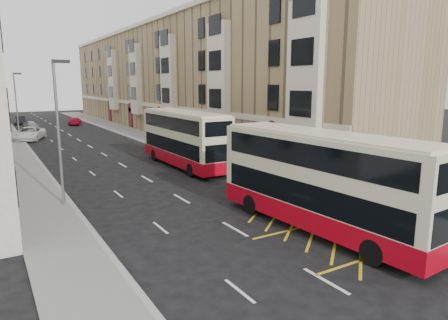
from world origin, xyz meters
TOP-DOWN VIEW (x-y plane):
  - ground at (0.00, 0.00)m, footprint 200.00×200.00m
  - pavement_right at (8.00, 30.00)m, footprint 4.00×120.00m
  - pavement_left at (-7.50, 30.00)m, footprint 3.00×120.00m
  - kerb_right at (6.00, 30.00)m, footprint 0.25×120.00m
  - kerb_left at (-6.00, 30.00)m, footprint 0.25×120.00m
  - road_markings at (0.00, 45.00)m, footprint 10.00×110.00m
  - terrace_right at (14.88, 45.38)m, footprint 10.75×79.00m
  - bus_shelter at (8.34, -0.39)m, footprint 1.65×4.25m
  - guard_railing at (6.25, 5.75)m, footprint 0.06×6.56m
  - street_lamp_near at (-6.35, 12.00)m, footprint 0.93×0.18m
  - street_lamp_far at (-6.35, 42.00)m, footprint 0.93×0.18m
  - double_decker_front at (3.40, 1.79)m, footprint 3.39×11.88m
  - double_decker_rear at (4.27, 18.58)m, footprint 2.69×11.65m
  - litter_bin at (6.80, -2.16)m, footprint 0.55×0.55m
  - pedestrian_near at (6.45, 0.02)m, footprint 0.72×0.66m
  - pedestrian_mid at (7.42, 4.07)m, footprint 0.98×0.85m
  - pedestrian_far at (7.48, 5.06)m, footprint 1.13×0.94m
  - white_van at (-5.20, 42.96)m, footprint 4.63×6.48m
  - car_silver at (-3.72, 56.60)m, footprint 2.32×3.97m
  - car_dark at (-4.54, 65.36)m, footprint 1.55×4.35m
  - car_red at (3.34, 59.62)m, footprint 3.01×4.78m

SIDE VIEW (x-z plane):
  - ground at x=0.00m, z-range 0.00..0.00m
  - road_markings at x=0.00m, z-range 0.00..0.01m
  - pavement_right at x=8.00m, z-range 0.00..0.15m
  - pavement_left at x=-7.50m, z-range 0.00..0.15m
  - kerb_right at x=6.00m, z-range 0.00..0.15m
  - kerb_left at x=-6.00m, z-range 0.00..0.15m
  - litter_bin at x=6.80m, z-range 0.17..1.08m
  - car_silver at x=-3.72m, z-range 0.00..1.27m
  - car_red at x=3.34m, z-range 0.00..1.29m
  - car_dark at x=-4.54m, z-range 0.00..1.43m
  - white_van at x=-5.20m, z-range 0.00..1.64m
  - guard_railing at x=6.25m, z-range 0.35..1.36m
  - pedestrian_near at x=6.45m, z-range 0.15..1.79m
  - pedestrian_mid at x=7.42m, z-range 0.15..1.89m
  - pedestrian_far at x=7.48m, z-range 0.15..1.96m
  - bus_shelter at x=8.34m, z-range 0.79..3.49m
  - double_decker_rear at x=4.27m, z-range 0.04..4.68m
  - double_decker_front at x=3.40m, z-range 0.04..4.73m
  - street_lamp_near at x=-6.35m, z-range 0.64..8.64m
  - street_lamp_far at x=-6.35m, z-range 0.64..8.64m
  - terrace_right at x=14.88m, z-range -0.10..15.15m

